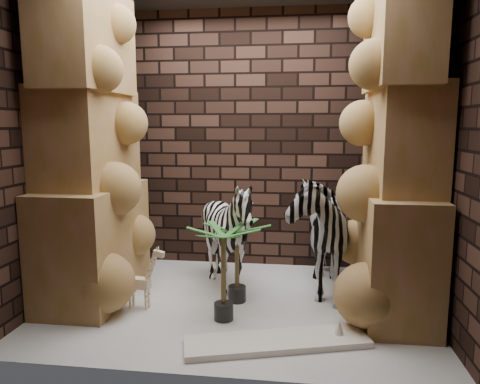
# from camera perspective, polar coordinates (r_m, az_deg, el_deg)

# --- Properties ---
(floor) EXTENTS (3.50, 3.50, 0.00)m
(floor) POSITION_cam_1_polar(r_m,az_deg,el_deg) (4.36, -0.53, -14.12)
(floor) COLOR silver
(floor) RESTS_ON ground
(wall_back) EXTENTS (3.50, 0.00, 3.50)m
(wall_back) POSITION_cam_1_polar(r_m,az_deg,el_deg) (5.26, 1.34, 6.60)
(wall_back) COLOR black
(wall_back) RESTS_ON ground
(wall_front) EXTENTS (3.50, 0.00, 3.50)m
(wall_front) POSITION_cam_1_polar(r_m,az_deg,el_deg) (2.79, -4.12, 4.82)
(wall_front) COLOR black
(wall_front) RESTS_ON ground
(wall_left) EXTENTS (0.00, 3.00, 3.00)m
(wall_left) POSITION_cam_1_polar(r_m,az_deg,el_deg) (4.61, -22.78, 5.65)
(wall_left) COLOR black
(wall_left) RESTS_ON ground
(wall_right) EXTENTS (0.00, 3.00, 3.00)m
(wall_right) POSITION_cam_1_polar(r_m,az_deg,el_deg) (4.16, 24.17, 5.33)
(wall_right) COLOR black
(wall_right) RESTS_ON ground
(rock_pillar_left) EXTENTS (0.68, 1.30, 3.00)m
(rock_pillar_left) POSITION_cam_1_polar(r_m,az_deg,el_deg) (4.44, -18.85, 5.78)
(rock_pillar_left) COLOR tan
(rock_pillar_left) RESTS_ON floor
(rock_pillar_right) EXTENTS (0.58, 1.25, 3.00)m
(rock_pillar_right) POSITION_cam_1_polar(r_m,az_deg,el_deg) (4.08, 19.71, 5.52)
(rock_pillar_right) COLOR tan
(rock_pillar_right) RESTS_ON floor
(zebra_right) EXTENTS (0.72, 1.25, 1.45)m
(zebra_right) POSITION_cam_1_polar(r_m,az_deg,el_deg) (4.56, 9.72, -3.65)
(zebra_right) COLOR white
(zebra_right) RESTS_ON floor
(zebra_left) EXTENTS (1.22, 1.38, 1.05)m
(zebra_left) POSITION_cam_1_polar(r_m,az_deg,el_deg) (4.50, -1.56, -6.28)
(zebra_left) COLOR white
(zebra_left) RESTS_ON floor
(giraffe_toy) EXTENTS (0.33, 0.15, 0.61)m
(giraffe_toy) POSITION_cam_1_polar(r_m,az_deg,el_deg) (4.26, -12.87, -10.49)
(giraffe_toy) COLOR #FFE9BD
(giraffe_toy) RESTS_ON floor
(palm_front) EXTENTS (0.36, 0.36, 0.79)m
(palm_front) POSITION_cam_1_polar(r_m,az_deg,el_deg) (4.28, -0.38, -8.94)
(palm_front) COLOR #1E702A
(palm_front) RESTS_ON floor
(palm_back) EXTENTS (0.36, 0.36, 0.84)m
(palm_back) POSITION_cam_1_polar(r_m,az_deg,el_deg) (3.89, -2.13, -10.36)
(palm_back) COLOR #1E702A
(palm_back) RESTS_ON floor
(surfboard) EXTENTS (1.47, 0.74, 0.05)m
(surfboard) POSITION_cam_1_polar(r_m,az_deg,el_deg) (3.63, 4.76, -18.59)
(surfboard) COLOR white
(surfboard) RESTS_ON floor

